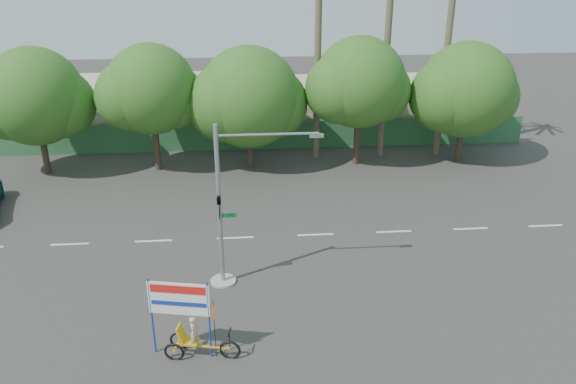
{
  "coord_description": "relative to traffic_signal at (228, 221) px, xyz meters",
  "views": [
    {
      "loc": [
        -1.45,
        -16.76,
        13.03
      ],
      "look_at": [
        0.4,
        5.4,
        3.5
      ],
      "focal_mm": 35.0,
      "sensor_mm": 36.0,
      "label": 1
    }
  ],
  "objects": [
    {
      "name": "tree_center",
      "position": [
        1.14,
        14.02,
        1.55
      ],
      "size": [
        7.62,
        6.4,
        7.85
      ],
      "color": "#473828",
      "rests_on": "ground"
    },
    {
      "name": "ground",
      "position": [
        2.2,
        -3.98,
        -2.92
      ],
      "size": [
        120.0,
        120.0,
        0.0
      ],
      "primitive_type": "plane",
      "color": "#33302D",
      "rests_on": "ground"
    },
    {
      "name": "fence",
      "position": [
        2.2,
        17.52,
        -1.92
      ],
      "size": [
        38.0,
        0.08,
        2.0
      ],
      "primitive_type": "cube",
      "color": "#336B3D",
      "rests_on": "ground"
    },
    {
      "name": "trike_billboard",
      "position": [
        -1.3,
        -4.65,
        -1.68
      ],
      "size": [
        3.08,
        1.06,
        3.07
      ],
      "rotation": [
        0.0,
        0.0,
        -0.2
      ],
      "color": "black",
      "rests_on": "ground"
    },
    {
      "name": "palm_short",
      "position": [
        5.7,
        15.52,
        5.94
      ],
      "size": [
        3.73,
        3.79,
        14.45
      ],
      "color": "#70604C",
      "rests_on": "ground"
    },
    {
      "name": "building_left",
      "position": [
        -7.8,
        22.02,
        -0.92
      ],
      "size": [
        12.0,
        8.0,
        4.0
      ],
      "primitive_type": "cube",
      "color": "beige",
      "rests_on": "ground"
    },
    {
      "name": "palm_mid",
      "position": [
        14.2,
        15.52,
        6.48
      ],
      "size": [
        3.73,
        3.79,
        15.45
      ],
      "color": "#70604C",
      "rests_on": "ground"
    },
    {
      "name": "building_right",
      "position": [
        10.2,
        22.02,
        -1.12
      ],
      "size": [
        14.0,
        8.0,
        3.6
      ],
      "primitive_type": "cube",
      "color": "beige",
      "rests_on": "ground"
    },
    {
      "name": "tree_right",
      "position": [
        8.15,
        14.02,
        2.32
      ],
      "size": [
        6.9,
        5.8,
        8.36
      ],
      "color": "#473828",
      "rests_on": "ground"
    },
    {
      "name": "tree_far_right",
      "position": [
        15.15,
        14.02,
        1.73
      ],
      "size": [
        7.38,
        6.2,
        7.94
      ],
      "color": "#473828",
      "rests_on": "ground"
    },
    {
      "name": "tree_far_left",
      "position": [
        -11.85,
        14.02,
        1.84
      ],
      "size": [
        7.14,
        6.0,
        7.96
      ],
      "color": "#473828",
      "rests_on": "ground"
    },
    {
      "name": "traffic_signal",
      "position": [
        0.0,
        0.0,
        0.0
      ],
      "size": [
        4.72,
        1.1,
        7.0
      ],
      "color": "gray",
      "rests_on": "ground"
    },
    {
      "name": "tree_left",
      "position": [
        -4.85,
        14.02,
        2.14
      ],
      "size": [
        6.66,
        5.6,
        8.07
      ],
      "color": "#473828",
      "rests_on": "ground"
    }
  ]
}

